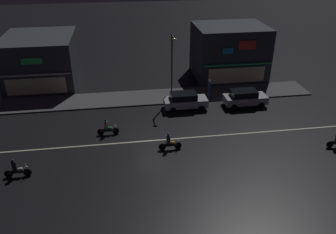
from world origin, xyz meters
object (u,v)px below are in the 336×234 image
(motorcycle_following, at_px, (16,169))
(motorcycle_trailing_far, at_px, (170,143))
(streetlamp_mid, at_px, (172,62))
(motorcycle_opposite_lane, at_px, (107,128))
(pedestrian_on_sidewalk, at_px, (209,89))
(traffic_cone, at_px, (197,102))
(parked_car_trailing, at_px, (245,98))
(parked_car_near_kerb, at_px, (185,100))

(motorcycle_following, bearing_deg, motorcycle_trailing_far, -176.09)
(streetlamp_mid, relative_size, motorcycle_trailing_far, 3.61)
(streetlamp_mid, distance_m, motorcycle_following, 17.76)
(motorcycle_opposite_lane, bearing_deg, streetlamp_mid, 47.24)
(pedestrian_on_sidewalk, height_order, motorcycle_trailing_far, pedestrian_on_sidewalk)
(pedestrian_on_sidewalk, distance_m, motorcycle_opposite_lane, 12.35)
(streetlamp_mid, xyz_separation_m, traffic_cone, (2.40, -1.62, -3.93))
(parked_car_trailing, relative_size, motorcycle_trailing_far, 2.26)
(parked_car_trailing, distance_m, motorcycle_following, 22.15)
(motorcycle_following, relative_size, traffic_cone, 3.45)
(pedestrian_on_sidewalk, bearing_deg, motorcycle_opposite_lane, -46.47)
(pedestrian_on_sidewalk, distance_m, traffic_cone, 2.30)
(parked_car_near_kerb, relative_size, traffic_cone, 7.82)
(motorcycle_following, bearing_deg, motorcycle_opposite_lane, -147.36)
(motorcycle_trailing_far, distance_m, traffic_cone, 8.87)
(pedestrian_on_sidewalk, relative_size, motorcycle_opposite_lane, 1.03)
(streetlamp_mid, relative_size, pedestrian_on_sidewalk, 3.51)
(motorcycle_following, relative_size, motorcycle_opposite_lane, 1.00)
(traffic_cone, bearing_deg, parked_car_near_kerb, -157.01)
(parked_car_trailing, bearing_deg, streetlamp_mid, 160.89)
(parked_car_trailing, bearing_deg, traffic_cone, 169.89)
(parked_car_trailing, xyz_separation_m, motorcycle_following, (-20.27, -8.92, -0.24))
(parked_car_near_kerb, bearing_deg, pedestrian_on_sidewalk, 34.67)
(pedestrian_on_sidewalk, bearing_deg, streetlamp_mid, -78.54)
(motorcycle_following, bearing_deg, parked_car_trailing, -161.84)
(streetlamp_mid, bearing_deg, motorcycle_following, -139.12)
(pedestrian_on_sidewalk, bearing_deg, motorcycle_following, -43.17)
(pedestrian_on_sidewalk, distance_m, motorcycle_following, 20.50)
(streetlamp_mid, bearing_deg, motorcycle_opposite_lane, -136.78)
(parked_car_trailing, relative_size, motorcycle_opposite_lane, 2.26)
(parked_car_near_kerb, height_order, motorcycle_trailing_far, parked_car_near_kerb)
(parked_car_near_kerb, bearing_deg, parked_car_trailing, -2.11)
(motorcycle_following, height_order, motorcycle_trailing_far, same)
(motorcycle_following, xyz_separation_m, motorcycle_opposite_lane, (6.44, 5.07, 0.00))
(motorcycle_following, height_order, traffic_cone, motorcycle_following)
(motorcycle_trailing_far, bearing_deg, parked_car_trailing, -142.43)
(parked_car_near_kerb, distance_m, traffic_cone, 1.68)
(parked_car_near_kerb, bearing_deg, motorcycle_opposite_lane, -152.03)
(motorcycle_opposite_lane, relative_size, traffic_cone, 3.45)
(motorcycle_following, distance_m, motorcycle_trailing_far, 11.60)
(streetlamp_mid, xyz_separation_m, motorcycle_trailing_far, (-1.72, -9.47, -3.57))
(motorcycle_opposite_lane, bearing_deg, pedestrian_on_sidewalk, 33.98)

